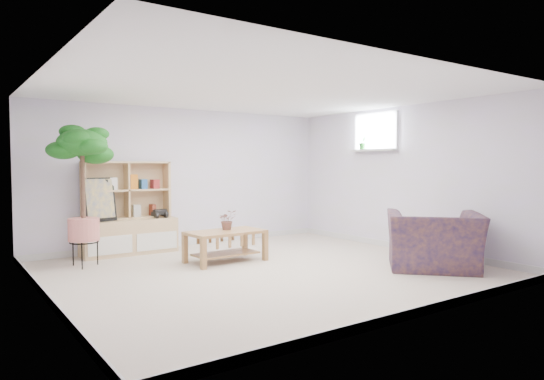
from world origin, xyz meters
TOP-DOWN VIEW (x-y plane):
  - floor at (0.00, 0.00)m, footprint 5.50×5.00m
  - ceiling at (0.00, 0.00)m, footprint 5.50×5.00m
  - walls at (0.00, 0.00)m, footprint 5.51×5.01m
  - baseboard at (0.00, 0.00)m, footprint 5.50×5.00m
  - window at (2.73, 0.60)m, footprint 0.10×0.98m
  - window_sill at (2.67, 0.60)m, footprint 0.14×1.00m
  - storage_unit at (-1.13, 2.24)m, footprint 1.48×0.50m
  - poster at (-1.60, 2.18)m, footprint 0.50×0.20m
  - toy_truck at (-0.64, 2.18)m, footprint 0.30×0.21m
  - coffee_table at (-0.19, 0.81)m, footprint 1.14×0.66m
  - table_plant at (-0.11, 0.89)m, footprint 0.31×0.28m
  - floor_tree at (-1.97, 1.64)m, footprint 0.82×0.82m
  - armchair at (1.87, -1.27)m, footprint 1.59×1.59m
  - sill_plant at (2.67, 0.86)m, footprint 0.15×0.13m

SIDE VIEW (x-z plane):
  - floor at x=0.00m, z-range -0.01..0.01m
  - baseboard at x=0.00m, z-range 0.00..0.10m
  - coffee_table at x=-0.19m, z-range 0.00..0.46m
  - armchair at x=1.87m, z-range 0.00..0.89m
  - table_plant at x=-0.11m, z-range 0.46..0.75m
  - toy_truck at x=-0.64m, z-range 0.55..0.71m
  - storage_unit at x=-1.13m, z-range 0.00..1.48m
  - poster at x=-1.60m, z-range 0.55..1.23m
  - floor_tree at x=-1.97m, z-range 0.00..1.99m
  - walls at x=0.00m, z-range 0.00..2.40m
  - window_sill at x=2.67m, z-range 1.66..1.70m
  - sill_plant at x=2.67m, z-range 1.70..1.95m
  - window at x=2.73m, z-range 1.66..2.34m
  - ceiling at x=0.00m, z-range 2.40..2.40m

